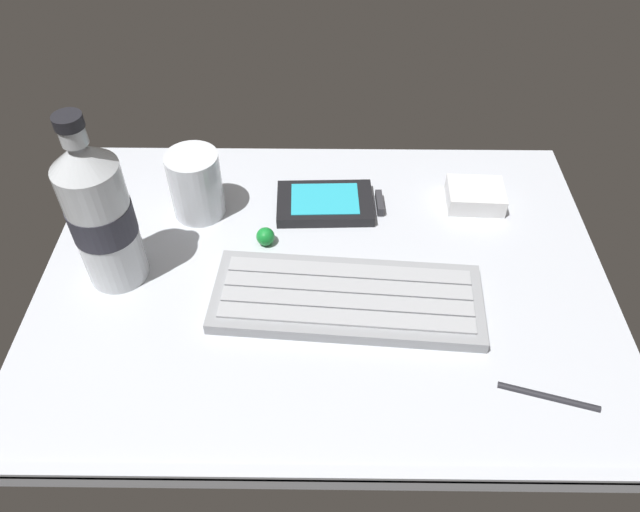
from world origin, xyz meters
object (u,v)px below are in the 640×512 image
object	(u,v)px
charger_block	(471,196)
stylus_pen	(544,395)
juice_cup	(192,187)
water_bottle	(96,212)
keyboard	(342,298)
handheld_device	(326,203)
trackball_mouse	(261,236)

from	to	relation	value
charger_block	stylus_pen	world-z (taller)	charger_block
juice_cup	water_bottle	size ratio (longest dim) A/B	0.41
keyboard	juice_cup	distance (cm)	23.64
keyboard	handheld_device	xyz separation A→B (cm)	(-1.80, 15.67, -0.08)
handheld_device	trackball_mouse	world-z (taller)	trackball_mouse
handheld_device	juice_cup	world-z (taller)	juice_cup
charger_block	trackball_mouse	distance (cm)	27.11
keyboard	stylus_pen	bearing A→B (deg)	-31.17
keyboard	charger_block	bearing A→B (deg)	45.36
water_bottle	trackball_mouse	world-z (taller)	water_bottle
charger_block	trackball_mouse	bearing A→B (deg)	-163.72
trackball_mouse	stylus_pen	world-z (taller)	trackball_mouse
handheld_device	charger_block	bearing A→B (deg)	3.42
charger_block	trackball_mouse	xyz separation A→B (cm)	(-26.03, -7.60, -0.10)
water_bottle	stylus_pen	xyz separation A→B (cm)	(44.67, -15.90, -8.66)
juice_cup	trackball_mouse	bearing A→B (deg)	-33.32
keyboard	stylus_pen	world-z (taller)	keyboard
keyboard	stylus_pen	xyz separation A→B (cm)	(18.99, -11.48, -0.46)
keyboard	stylus_pen	size ratio (longest dim) A/B	3.13
charger_block	trackball_mouse	world-z (taller)	charger_block
water_bottle	stylus_pen	bearing A→B (deg)	-19.59
keyboard	trackball_mouse	distance (cm)	13.18
stylus_pen	juice_cup	bearing A→B (deg)	160.60
keyboard	charger_block	distance (cm)	23.57
charger_block	stylus_pen	distance (cm)	28.37
water_bottle	charger_block	distance (cm)	44.70
keyboard	juice_cup	xyz separation A→B (cm)	(-18.12, 14.86, 3.10)
juice_cup	trackball_mouse	size ratio (longest dim) A/B	3.86
charger_block	keyboard	bearing A→B (deg)	-134.64
trackball_mouse	juice_cup	bearing A→B (deg)	146.68
keyboard	water_bottle	world-z (taller)	water_bottle
keyboard	charger_block	size ratio (longest dim) A/B	4.25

